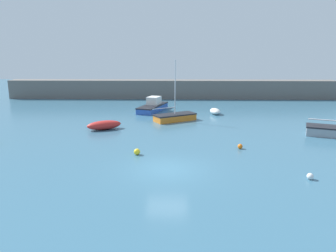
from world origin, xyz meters
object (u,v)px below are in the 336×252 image
(sailboat_tall_mast, at_px, (175,117))
(dinghy_near_pier, at_px, (215,111))
(mooring_buoy_yellow, at_px, (137,152))
(cabin_cruiser_white, at_px, (153,106))
(mooring_buoy_orange, at_px, (240,146))
(mooring_buoy_white, at_px, (310,176))
(rowboat_white_midwater, at_px, (104,125))

(sailboat_tall_mast, relative_size, dinghy_near_pier, 2.97)
(dinghy_near_pier, relative_size, mooring_buoy_yellow, 4.70)
(cabin_cruiser_white, xyz_separation_m, mooring_buoy_orange, (7.25, -14.81, -0.36))
(cabin_cruiser_white, distance_m, mooring_buoy_orange, 16.49)
(mooring_buoy_white, bearing_deg, cabin_cruiser_white, 116.05)
(dinghy_near_pier, distance_m, cabin_cruiser_white, 7.23)
(mooring_buoy_yellow, distance_m, mooring_buoy_orange, 7.42)
(sailboat_tall_mast, bearing_deg, mooring_buoy_orange, -93.57)
(dinghy_near_pier, bearing_deg, rowboat_white_midwater, 115.21)
(rowboat_white_midwater, height_order, mooring_buoy_orange, rowboat_white_midwater)
(sailboat_tall_mast, relative_size, mooring_buoy_yellow, 13.96)
(mooring_buoy_orange, bearing_deg, rowboat_white_midwater, 152.96)
(rowboat_white_midwater, bearing_deg, dinghy_near_pier, -172.35)
(sailboat_tall_mast, xyz_separation_m, mooring_buoy_white, (7.44, -15.06, -0.20))
(rowboat_white_midwater, distance_m, cabin_cruiser_white, 9.93)
(dinghy_near_pier, distance_m, mooring_buoy_white, 18.83)
(mooring_buoy_yellow, bearing_deg, cabin_cruiser_white, 89.98)
(mooring_buoy_orange, distance_m, mooring_buoy_white, 6.27)
(sailboat_tall_mast, relative_size, mooring_buoy_white, 16.60)
(rowboat_white_midwater, xyz_separation_m, mooring_buoy_yellow, (3.75, -7.15, -0.19))
(mooring_buoy_yellow, bearing_deg, dinghy_near_pier, 64.25)
(dinghy_near_pier, distance_m, mooring_buoy_yellow, 16.07)
(sailboat_tall_mast, relative_size, cabin_cruiser_white, 1.02)
(cabin_cruiser_white, xyz_separation_m, mooring_buoy_yellow, (-0.01, -16.34, -0.33))
(rowboat_white_midwater, bearing_deg, mooring_buoy_yellow, 91.02)
(mooring_buoy_orange, bearing_deg, dinghy_near_pier, 91.21)
(mooring_buoy_orange, xyz_separation_m, mooring_buoy_white, (2.74, -5.64, 0.00))
(mooring_buoy_yellow, height_order, mooring_buoy_orange, mooring_buoy_yellow)
(rowboat_white_midwater, xyz_separation_m, cabin_cruiser_white, (3.76, 9.19, 0.14))
(rowboat_white_midwater, xyz_separation_m, mooring_buoy_orange, (11.01, -5.62, -0.22))
(sailboat_tall_mast, distance_m, dinghy_near_pier, 5.66)
(mooring_buoy_orange, bearing_deg, mooring_buoy_white, -64.06)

